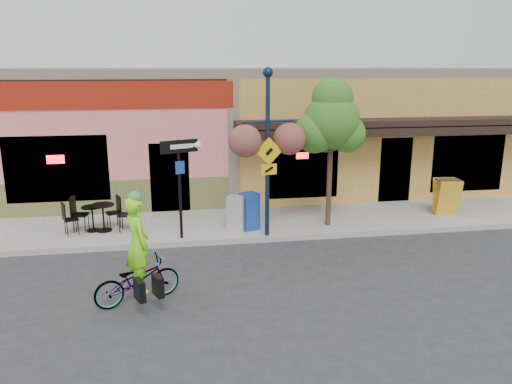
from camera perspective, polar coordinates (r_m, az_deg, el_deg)
ground at (r=13.03m, az=3.71°, el=-6.38°), size 90.00×90.00×0.00m
sidewalk at (r=14.85m, az=2.00°, el=-3.44°), size 24.00×3.00×0.15m
curb at (r=13.51m, az=3.20°, el=-5.28°), size 24.00×0.12×0.15m
building at (r=19.72m, az=-1.08°, el=7.43°), size 18.20×8.20×4.50m
bicycle at (r=10.29m, az=-13.41°, el=-9.79°), size 1.84×1.24×0.91m
cyclist_rider at (r=10.10m, az=-13.29°, el=-7.17°), size 0.70×0.82×1.92m
lamp_post at (r=12.94m, az=1.32°, el=4.33°), size 1.48×0.80×4.41m
one_way_sign at (r=13.06m, az=-8.69°, el=0.24°), size 1.02×0.56×2.62m
cafe_set_left at (r=14.30m, az=-17.07°, el=-2.38°), size 1.77×1.08×1.00m
cafe_set_right at (r=14.41m, az=-18.19°, el=-2.51°), size 1.70×1.29×0.91m
newspaper_box_blue at (r=13.85m, az=-0.76°, el=-2.20°), size 0.59×0.57×1.03m
newspaper_box_grey at (r=13.74m, az=-2.22°, el=-2.44°), size 0.59×0.57×0.98m
street_tree at (r=13.98m, az=8.50°, el=4.49°), size 1.98×1.98×4.20m
sandwich_board at (r=16.06m, az=21.23°, el=-0.71°), size 0.72×0.56×1.12m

